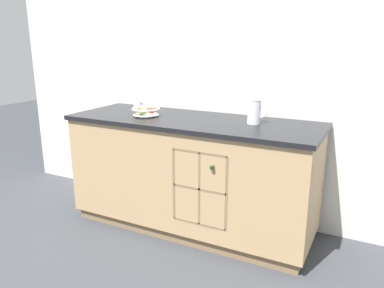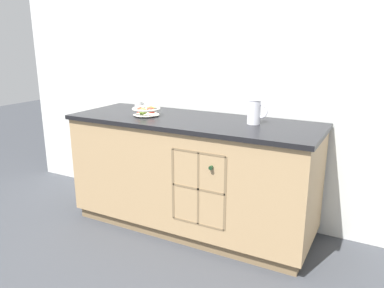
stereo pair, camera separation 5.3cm
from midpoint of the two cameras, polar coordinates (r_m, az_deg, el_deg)
The scene contains 6 objects.
ground_plane at distance 3.31m, azimuth -0.47°, elevation -12.32°, with size 14.00×14.00×0.00m, color #383A3F.
back_wall at distance 3.31m, azimuth 2.85°, elevation 10.81°, with size 4.40×0.06×2.55m, color silver.
kitchen_island at distance 3.11m, azimuth -0.48°, elevation -4.57°, with size 2.04×0.73×0.94m.
fruit_bowl at distance 3.13m, azimuth -7.51°, elevation 5.02°, with size 0.23×0.23×0.08m.
white_pitcher at distance 2.84m, azimuth 9.00°, elevation 4.99°, with size 0.16×0.10×0.19m.
ceramic_mug at distance 3.46m, azimuth -8.58°, elevation 5.89°, with size 0.12×0.09×0.08m.
Camera 1 is at (1.34, -2.60, 1.54)m, focal length 35.00 mm.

